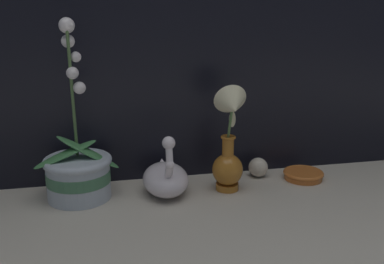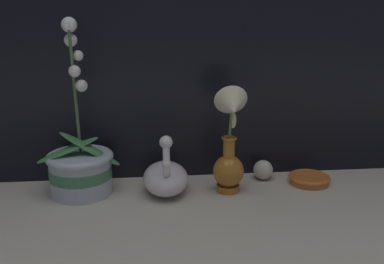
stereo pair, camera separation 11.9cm
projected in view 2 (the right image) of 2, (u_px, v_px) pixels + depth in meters
ground_plane at (201, 213)px, 1.12m from camera, size 2.80×2.80×0.00m
orchid_potted_plant at (80, 166)px, 1.21m from camera, size 0.23×0.18×0.47m
swan_figurine at (166, 176)px, 1.23m from camera, size 0.12×0.19×0.18m
blue_vase at (230, 148)px, 1.20m from camera, size 0.09×0.12×0.30m
glass_sphere at (263, 170)px, 1.32m from camera, size 0.06×0.06×0.06m
amber_dish at (309, 179)px, 1.30m from camera, size 0.12×0.12×0.02m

